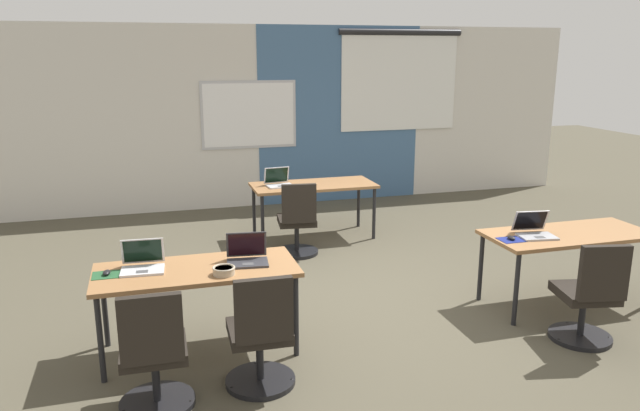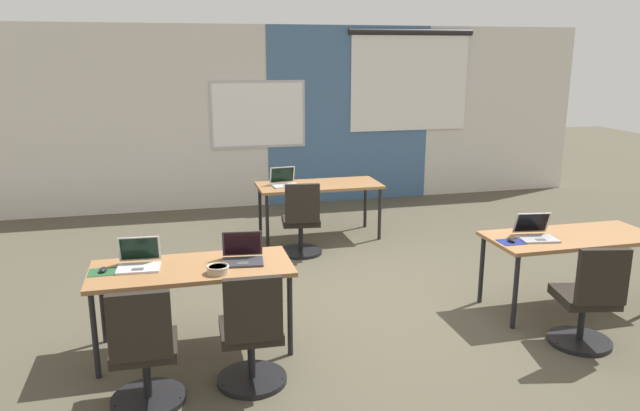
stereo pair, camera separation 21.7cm
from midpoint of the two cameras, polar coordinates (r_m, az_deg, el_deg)
The scene contains 18 objects.
ground_plane at distance 6.12m, azimuth 5.97°, elevation -8.84°, with size 24.00×24.00×0.00m.
back_wall_assembly at distance 9.74m, azimuth -2.09°, elevation 8.44°, with size 10.00×0.27×2.80m.
desk_near_left at distance 5.00m, azimuth -10.70°, elevation -6.30°, with size 1.60×0.70×0.72m.
desk_near_right at distance 6.23m, azimuth 23.44°, elevation -3.13°, with size 1.60×0.70×0.72m.
desk_far_center at distance 7.93m, azimuth 0.70°, elevation 1.62°, with size 1.60×0.70×0.72m.
laptop_near_left_inner at distance 5.02m, azimuth -6.05°, elevation -4.70°, with size 0.36×0.31×0.24m.
chair_near_left_inner at distance 4.49m, azimuth -5.03°, elevation -12.48°, with size 0.52×0.55×0.92m.
laptop_near_left_end at distance 5.04m, azimuth -15.49°, elevation -5.08°, with size 0.35×0.31×0.23m.
mousepad_near_left_end at distance 5.02m, azimuth -18.54°, elevation -5.95°, with size 0.22×0.19×0.00m.
mouse_near_left_end at distance 5.02m, azimuth -18.56°, elevation -5.75°, with size 0.07×0.11×0.03m.
chair_near_left_end at distance 4.38m, azimuth -14.77°, elevation -13.68°, with size 0.52×0.54×0.92m.
laptop_near_right_inner at distance 5.98m, azimuth 20.62°, elevation -2.45°, with size 0.37×0.36×0.22m.
mousepad_near_right_inner at distance 5.80m, azimuth 18.57°, elevation -3.27°, with size 0.22×0.19×0.00m.
mouse_near_right_inner at distance 5.79m, azimuth 18.59°, elevation -3.09°, with size 0.06×0.10×0.03m.
chair_near_right_inner at distance 5.54m, azimuth 24.91°, elevation -8.51°, with size 0.52×0.58×0.92m.
laptop_far_left at distance 7.82m, azimuth -2.57°, elevation 2.24°, with size 0.36×0.32×0.23m.
chair_far_left at distance 7.27m, azimuth -0.92°, elevation -1.87°, with size 0.52×0.56×0.92m.
snack_bowl at distance 4.78m, azimuth -8.29°, elevation -5.92°, with size 0.18×0.18×0.06m.
Camera 2 is at (-1.87, -5.31, 2.39)m, focal length 34.04 mm.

